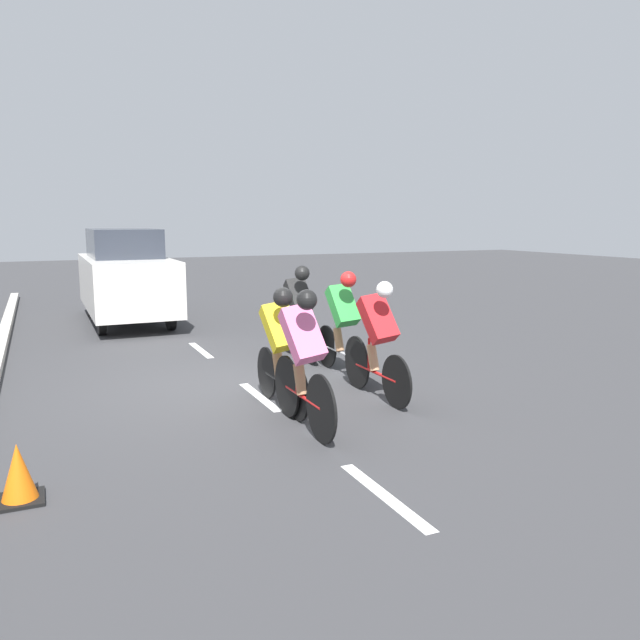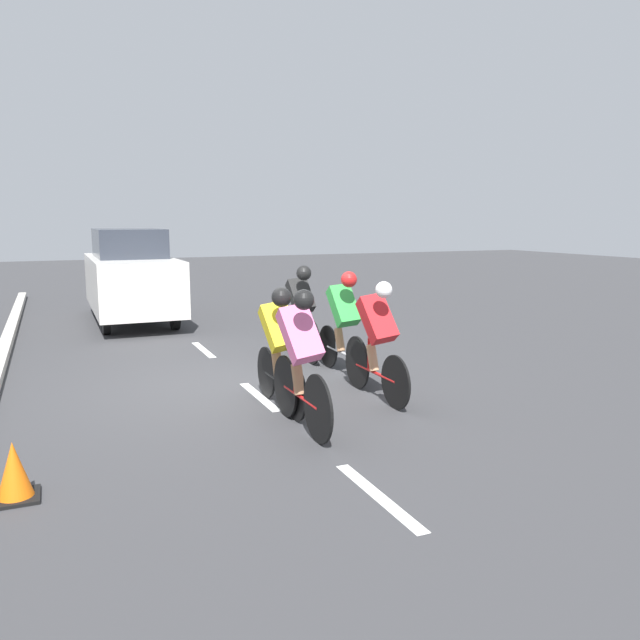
{
  "view_description": "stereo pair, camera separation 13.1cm",
  "coord_description": "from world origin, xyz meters",
  "px_view_note": "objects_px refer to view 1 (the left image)",
  "views": [
    {
      "loc": [
        2.49,
        8.07,
        2.26
      ],
      "look_at": [
        -0.86,
        0.65,
        0.95
      ],
      "focal_mm": 35.0,
      "sensor_mm": 36.0,
      "label": 1
    },
    {
      "loc": [
        2.37,
        8.12,
        2.26
      ],
      "look_at": [
        -0.86,
        0.65,
        0.95
      ],
      "focal_mm": 35.0,
      "sensor_mm": 36.0,
      "label": 2
    }
  ],
  "objects_px": {
    "cyclist_pink": "(303,358)",
    "traffic_cone": "(18,474)",
    "cyclist_yellow": "(281,345)",
    "cyclist_red": "(377,338)",
    "cyclist_green": "(342,320)",
    "support_car": "(126,276)",
    "cyclist_black": "(299,310)"
  },
  "relations": [
    {
      "from": "cyclist_yellow",
      "to": "traffic_cone",
      "type": "xyz_separation_m",
      "value": [
        2.8,
        1.43,
        -0.57
      ]
    },
    {
      "from": "cyclist_yellow",
      "to": "traffic_cone",
      "type": "bearing_deg",
      "value": 27.04
    },
    {
      "from": "cyclist_yellow",
      "to": "cyclist_green",
      "type": "distance_m",
      "value": 1.87
    },
    {
      "from": "cyclist_red",
      "to": "support_car",
      "type": "distance_m",
      "value": 7.87
    },
    {
      "from": "cyclist_pink",
      "to": "cyclist_red",
      "type": "relative_size",
      "value": 0.99
    },
    {
      "from": "cyclist_green",
      "to": "cyclist_red",
      "type": "relative_size",
      "value": 0.97
    },
    {
      "from": "cyclist_black",
      "to": "traffic_cone",
      "type": "height_order",
      "value": "cyclist_black"
    },
    {
      "from": "cyclist_black",
      "to": "support_car",
      "type": "height_order",
      "value": "support_car"
    },
    {
      "from": "cyclist_red",
      "to": "traffic_cone",
      "type": "height_order",
      "value": "cyclist_red"
    },
    {
      "from": "cyclist_pink",
      "to": "cyclist_red",
      "type": "distance_m",
      "value": 1.5
    },
    {
      "from": "traffic_cone",
      "to": "cyclist_black",
      "type": "bearing_deg",
      "value": -135.98
    },
    {
      "from": "support_car",
      "to": "cyclist_pink",
      "type": "bearing_deg",
      "value": 95.25
    },
    {
      "from": "cyclist_pink",
      "to": "cyclist_green",
      "type": "bearing_deg",
      "value": -126.01
    },
    {
      "from": "cyclist_pink",
      "to": "traffic_cone",
      "type": "xyz_separation_m",
      "value": [
        2.76,
        0.64,
        -0.57
      ]
    },
    {
      "from": "cyclist_black",
      "to": "traffic_cone",
      "type": "xyz_separation_m",
      "value": [
        4.06,
        3.92,
        -0.58
      ]
    },
    {
      "from": "cyclist_green",
      "to": "cyclist_red",
      "type": "distance_m",
      "value": 1.29
    },
    {
      "from": "cyclist_yellow",
      "to": "cyclist_red",
      "type": "relative_size",
      "value": 1.0
    },
    {
      "from": "cyclist_green",
      "to": "traffic_cone",
      "type": "relative_size",
      "value": 3.35
    },
    {
      "from": "cyclist_pink",
      "to": "cyclist_black",
      "type": "bearing_deg",
      "value": -111.62
    },
    {
      "from": "support_car",
      "to": "traffic_cone",
      "type": "relative_size",
      "value": 8.91
    },
    {
      "from": "cyclist_pink",
      "to": "cyclist_black",
      "type": "relative_size",
      "value": 1.0
    },
    {
      "from": "cyclist_yellow",
      "to": "cyclist_black",
      "type": "relative_size",
      "value": 1.01
    },
    {
      "from": "cyclist_yellow",
      "to": "cyclist_pink",
      "type": "xyz_separation_m",
      "value": [
        0.05,
        0.79,
        0.01
      ]
    },
    {
      "from": "cyclist_pink",
      "to": "traffic_cone",
      "type": "bearing_deg",
      "value": 13.02
    },
    {
      "from": "traffic_cone",
      "to": "cyclist_yellow",
      "type": "bearing_deg",
      "value": -152.96
    },
    {
      "from": "cyclist_red",
      "to": "traffic_cone",
      "type": "relative_size",
      "value": 3.44
    },
    {
      "from": "cyclist_pink",
      "to": "cyclist_red",
      "type": "xyz_separation_m",
      "value": [
        -1.32,
        -0.73,
        -0.01
      ]
    },
    {
      "from": "cyclist_black",
      "to": "traffic_cone",
      "type": "bearing_deg",
      "value": 44.02
    },
    {
      "from": "cyclist_green",
      "to": "traffic_cone",
      "type": "bearing_deg",
      "value": 32.13
    },
    {
      "from": "cyclist_yellow",
      "to": "cyclist_red",
      "type": "bearing_deg",
      "value": 177.08
    },
    {
      "from": "cyclist_yellow",
      "to": "cyclist_pink",
      "type": "relative_size",
      "value": 1.01
    },
    {
      "from": "cyclist_yellow",
      "to": "cyclist_black",
      "type": "distance_m",
      "value": 2.79
    }
  ]
}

